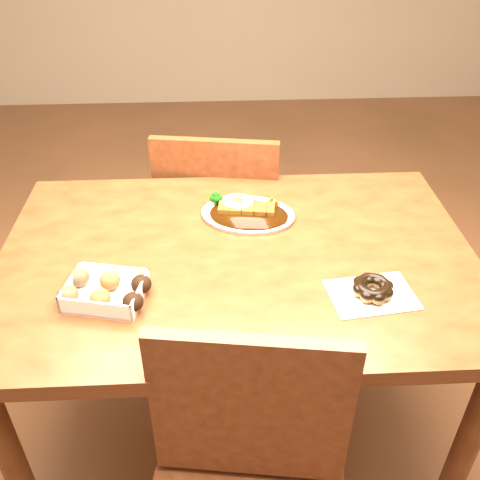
{
  "coord_description": "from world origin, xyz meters",
  "views": [
    {
      "loc": [
        -0.05,
        -1.07,
        1.56
      ],
      "look_at": [
        0.01,
        -0.03,
        0.81
      ],
      "focal_mm": 40.0,
      "sensor_mm": 36.0,
      "label": 1
    }
  ],
  "objects_px": {
    "chair_far": "(222,225)",
    "table": "(237,283)",
    "donut_box": "(105,290)",
    "pon_de_ring": "(373,289)",
    "katsu_curry_plate": "(246,212)"
  },
  "relations": [
    {
      "from": "table",
      "to": "chair_far",
      "type": "bearing_deg",
      "value": 93.41
    },
    {
      "from": "chair_far",
      "to": "table",
      "type": "bearing_deg",
      "value": 102.36
    },
    {
      "from": "chair_far",
      "to": "pon_de_ring",
      "type": "relative_size",
      "value": 4.19
    },
    {
      "from": "table",
      "to": "katsu_curry_plate",
      "type": "xyz_separation_m",
      "value": [
        0.03,
        0.17,
        0.11
      ]
    },
    {
      "from": "donut_box",
      "to": "table",
      "type": "bearing_deg",
      "value": 26.85
    },
    {
      "from": "table",
      "to": "pon_de_ring",
      "type": "bearing_deg",
      "value": -30.27
    },
    {
      "from": "table",
      "to": "katsu_curry_plate",
      "type": "height_order",
      "value": "katsu_curry_plate"
    },
    {
      "from": "table",
      "to": "donut_box",
      "type": "relative_size",
      "value": 5.86
    },
    {
      "from": "donut_box",
      "to": "pon_de_ring",
      "type": "xyz_separation_m",
      "value": [
        0.6,
        -0.02,
        -0.0
      ]
    },
    {
      "from": "chair_far",
      "to": "donut_box",
      "type": "height_order",
      "value": "chair_far"
    },
    {
      "from": "table",
      "to": "chair_far",
      "type": "distance_m",
      "value": 0.56
    },
    {
      "from": "donut_box",
      "to": "pon_de_ring",
      "type": "bearing_deg",
      "value": -1.95
    },
    {
      "from": "katsu_curry_plate",
      "to": "donut_box",
      "type": "relative_size",
      "value": 1.4
    },
    {
      "from": "katsu_curry_plate",
      "to": "chair_far",
      "type": "bearing_deg",
      "value": 100.24
    },
    {
      "from": "table",
      "to": "pon_de_ring",
      "type": "relative_size",
      "value": 5.78
    }
  ]
}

